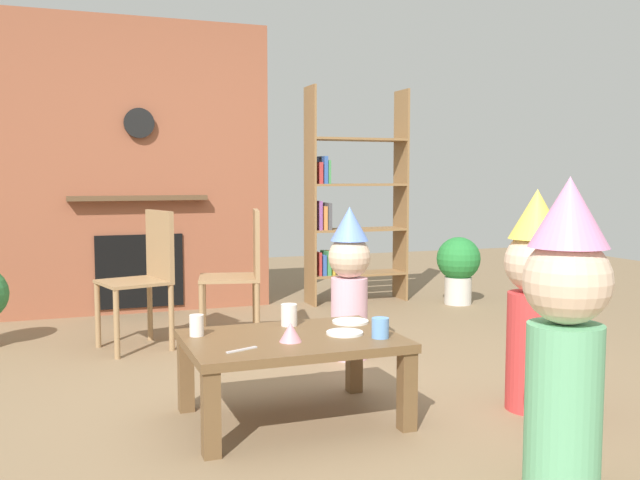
# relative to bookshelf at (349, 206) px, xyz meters

# --- Properties ---
(ground_plane) EXTENTS (12.00, 12.00, 0.00)m
(ground_plane) POSITION_rel_bookshelf_xyz_m (-1.16, -2.40, -0.87)
(ground_plane) COLOR #846B4C
(brick_fireplace_feature) EXTENTS (2.20, 0.28, 2.40)m
(brick_fireplace_feature) POSITION_rel_bookshelf_xyz_m (-1.81, 0.20, 0.33)
(brick_fireplace_feature) COLOR #935138
(brick_fireplace_feature) RESTS_ON ground_plane
(bookshelf) EXTENTS (0.90, 0.28, 1.90)m
(bookshelf) POSITION_rel_bookshelf_xyz_m (0.00, 0.00, 0.00)
(bookshelf) COLOR olive
(bookshelf) RESTS_ON ground_plane
(coffee_table) EXTENTS (0.96, 0.69, 0.39)m
(coffee_table) POSITION_rel_bookshelf_xyz_m (-1.43, -2.75, -0.53)
(coffee_table) COLOR brown
(coffee_table) RESTS_ON ground_plane
(paper_cup_near_left) EXTENTS (0.08, 0.08, 0.09)m
(paper_cup_near_left) POSITION_rel_bookshelf_xyz_m (-1.06, -2.92, -0.43)
(paper_cup_near_left) COLOR #669EE0
(paper_cup_near_left) RESTS_ON coffee_table
(paper_cup_near_right) EXTENTS (0.08, 0.08, 0.11)m
(paper_cup_near_right) POSITION_rel_bookshelf_xyz_m (-1.37, -2.52, -0.42)
(paper_cup_near_right) COLOR silver
(paper_cup_near_right) RESTS_ON coffee_table
(paper_cup_center) EXTENTS (0.06, 0.06, 0.10)m
(paper_cup_center) POSITION_rel_bookshelf_xyz_m (-1.83, -2.59, -0.42)
(paper_cup_center) COLOR silver
(paper_cup_center) RESTS_ON coffee_table
(paper_plate_front) EXTENTS (0.18, 0.18, 0.01)m
(paper_plate_front) POSITION_rel_bookshelf_xyz_m (-1.06, -2.56, -0.47)
(paper_plate_front) COLOR white
(paper_plate_front) RESTS_ON coffee_table
(paper_plate_rear) EXTENTS (0.17, 0.17, 0.01)m
(paper_plate_rear) POSITION_rel_bookshelf_xyz_m (-1.18, -2.79, -0.47)
(paper_plate_rear) COLOR white
(paper_plate_rear) RESTS_ON coffee_table
(birthday_cake_slice) EXTENTS (0.10, 0.10, 0.09)m
(birthday_cake_slice) POSITION_rel_bookshelf_xyz_m (-1.46, -2.84, -0.43)
(birthday_cake_slice) COLOR pink
(birthday_cake_slice) RESTS_ON coffee_table
(table_fork) EXTENTS (0.15, 0.07, 0.01)m
(table_fork) POSITION_rel_bookshelf_xyz_m (-1.70, -2.92, -0.47)
(table_fork) COLOR silver
(table_fork) RESTS_ON coffee_table
(child_with_cone_hat) EXTENTS (0.31, 0.31, 1.12)m
(child_with_cone_hat) POSITION_rel_bookshelf_xyz_m (-0.73, -3.76, -0.27)
(child_with_cone_hat) COLOR #66B27F
(child_with_cone_hat) RESTS_ON ground_plane
(child_in_pink) EXTENTS (0.29, 0.29, 1.06)m
(child_in_pink) POSITION_rel_bookshelf_xyz_m (-0.29, -3.00, -0.30)
(child_in_pink) COLOR #D13838
(child_in_pink) RESTS_ON ground_plane
(child_by_the_chairs) EXTENTS (0.26, 0.26, 0.94)m
(child_by_the_chairs) POSITION_rel_bookshelf_xyz_m (-0.75, -1.82, -0.37)
(child_by_the_chairs) COLOR #EAB2C6
(child_by_the_chairs) RESTS_ON ground_plane
(dining_chair_left) EXTENTS (0.49, 0.49, 0.90)m
(dining_chair_left) POSITION_rel_bookshelf_xyz_m (-1.89, -1.09, -0.35)
(dining_chair_left) COLOR #9E7A51
(dining_chair_left) RESTS_ON ground_plane
(dining_chair_middle) EXTENTS (0.48, 0.48, 0.90)m
(dining_chair_middle) POSITION_rel_bookshelf_xyz_m (-1.26, -1.16, -0.35)
(dining_chair_middle) COLOR #9E7A51
(dining_chair_middle) RESTS_ON ground_plane
(potted_plant_tall) EXTENTS (0.38, 0.38, 0.59)m
(potted_plant_tall) POSITION_rel_bookshelf_xyz_m (0.87, -0.43, -0.52)
(potted_plant_tall) COLOR beige
(potted_plant_tall) RESTS_ON ground_plane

